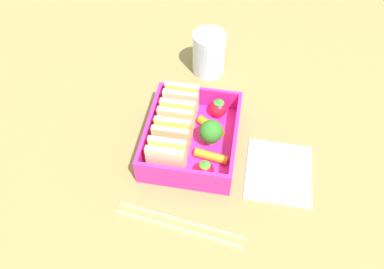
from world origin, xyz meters
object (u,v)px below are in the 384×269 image
at_px(broccoli_floret, 211,132).
at_px(strawberry_left, 218,108).
at_px(strawberry_far_left, 205,170).
at_px(drinking_glass, 207,53).
at_px(sandwich_center, 177,118).
at_px(sandwich_center_right, 181,101).
at_px(chopstick_pair, 179,223).
at_px(carrot_stick_left, 211,156).
at_px(sandwich_center_left, 172,136).
at_px(sandwich_left, 167,156).
at_px(carrot_stick_far_left, 211,127).
at_px(folded_napkin, 279,171).

distance_m(broccoli_floret, strawberry_left, 0.07).
relative_size(strawberry_far_left, broccoli_floret, 0.71).
bearing_deg(drinking_glass, sandwich_center, 171.38).
distance_m(sandwich_center_right, strawberry_left, 0.07).
bearing_deg(chopstick_pair, carrot_stick_left, -14.88).
distance_m(sandwich_center_left, carrot_stick_left, 0.07).
relative_size(sandwich_left, sandwich_center_right, 1.00).
relative_size(carrot_stick_far_left, chopstick_pair, 0.27).
xyz_separation_m(sandwich_left, carrot_stick_left, (0.03, -0.07, -0.02)).
bearing_deg(drinking_glass, carrot_stick_left, -169.81).
height_order(sandwich_center_left, strawberry_left, sandwich_center_left).
relative_size(strawberry_far_left, folded_napkin, 0.30).
bearing_deg(sandwich_center, sandwich_center_left, 180.00).
xyz_separation_m(broccoli_floret, folded_napkin, (-0.03, -0.12, -0.04)).
relative_size(sandwich_center, strawberry_left, 1.61).
relative_size(sandwich_left, strawberry_far_left, 1.68).
relative_size(sandwich_center_right, drinking_glass, 0.68).
height_order(sandwich_center, strawberry_left, sandwich_center).
relative_size(broccoli_floret, folded_napkin, 0.42).
xyz_separation_m(sandwich_left, sandwich_center_left, (0.04, 0.00, 0.00)).
bearing_deg(sandwich_center_left, carrot_stick_left, -100.89).
distance_m(sandwich_center_left, sandwich_center, 0.04).
height_order(carrot_stick_left, carrot_stick_far_left, carrot_stick_far_left).
height_order(sandwich_center_left, chopstick_pair, sandwich_center_left).
bearing_deg(chopstick_pair, drinking_glass, 1.60).
height_order(sandwich_center, folded_napkin, sandwich_center).
relative_size(sandwich_center, carrot_stick_left, 1.07).
relative_size(sandwich_center, chopstick_pair, 0.30).
height_order(sandwich_center_right, strawberry_far_left, sandwich_center_right).
distance_m(strawberry_far_left, broccoli_floret, 0.07).
xyz_separation_m(carrot_stick_far_left, drinking_glass, (0.16, 0.03, 0.02)).
bearing_deg(sandwich_center_left, sandwich_left, 180.00).
distance_m(sandwich_left, carrot_stick_left, 0.07).
bearing_deg(sandwich_center_left, broccoli_floret, -71.75).
bearing_deg(carrot_stick_left, strawberry_far_left, 169.86).
relative_size(sandwich_left, carrot_stick_left, 1.07).
bearing_deg(drinking_glass, sandwich_left, 174.10).
height_order(sandwich_center_right, strawberry_left, sandwich_center_right).
xyz_separation_m(sandwich_center_right, drinking_glass, (0.13, -0.03, 0.00)).
distance_m(strawberry_far_left, carrot_stick_left, 0.03).
distance_m(sandwich_left, broccoli_floret, 0.09).
bearing_deg(sandwich_left, broccoli_floret, -45.33).
bearing_deg(drinking_glass, carrot_stick_far_left, -169.19).
bearing_deg(chopstick_pair, broccoli_floret, -9.63).
xyz_separation_m(sandwich_left, chopstick_pair, (-0.09, -0.04, -0.04)).
height_order(strawberry_far_left, chopstick_pair, strawberry_far_left).
relative_size(sandwich_left, chopstick_pair, 0.30).
xyz_separation_m(sandwich_center, broccoli_floret, (-0.02, -0.06, -0.00)).
height_order(sandwich_center, strawberry_far_left, sandwich_center).
height_order(sandwich_left, strawberry_left, sandwich_left).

